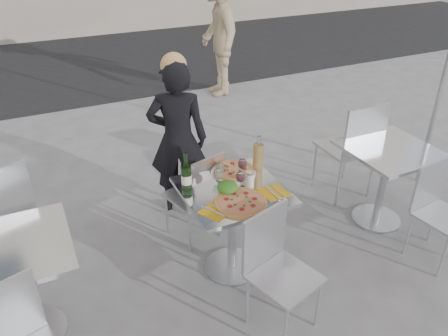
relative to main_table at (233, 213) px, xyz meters
name	(u,v)px	position (x,y,z in m)	size (l,w,h in m)	color
ground	(232,267)	(0.00, 0.00, -0.54)	(80.00, 80.00, 0.00)	slate
street_asphalt	(86,60)	(0.00, 6.50, -0.54)	(24.00, 5.00, 0.00)	black
main_table	(233,213)	(0.00, 0.00, 0.00)	(0.72, 0.72, 0.75)	#B7BABF
side_table_left	(16,274)	(-1.50, 0.00, 0.00)	(0.72, 0.72, 0.75)	#B7BABF
side_table_right	(386,170)	(1.50, 0.00, 0.00)	(0.72, 0.72, 0.75)	#B7BABF
chair_far	(199,192)	(-0.09, 0.44, -0.04)	(0.47, 0.48, 0.84)	silver
chair_near	(275,262)	(0.03, -0.56, -0.03)	(0.49, 0.50, 0.86)	silver
side_chair_rfar	(354,143)	(1.50, 0.44, 0.06)	(0.47, 0.48, 1.01)	silver
side_chair_rnear	(437,204)	(1.55, -0.52, -0.05)	(0.42, 0.42, 0.82)	silver
woman_diner	(178,139)	(-0.06, 0.98, 0.19)	(0.53, 0.35, 1.46)	black
pedestrian_b	(217,32)	(1.57, 3.71, 0.42)	(1.24, 0.72, 1.93)	tan
pizza_near	(241,202)	(-0.03, -0.18, 0.22)	(0.36, 0.36, 0.02)	#E1A957
pizza_far	(234,171)	(0.11, 0.21, 0.23)	(0.35, 0.35, 0.03)	white
salad_plate	(227,188)	(-0.05, -0.02, 0.25)	(0.22, 0.22, 0.09)	white
wine_bottle	(186,176)	(-0.30, 0.14, 0.32)	(0.07, 0.08, 0.29)	#20481B
carafe	(258,156)	(0.30, 0.17, 0.33)	(0.08, 0.08, 0.29)	#DDB05E
sugar_shaker	(250,178)	(0.14, 0.01, 0.26)	(0.06, 0.06, 0.11)	white
wineglass_white_a	(218,175)	(-0.09, 0.07, 0.32)	(0.07, 0.07, 0.16)	white
wineglass_white_b	(220,168)	(-0.03, 0.15, 0.32)	(0.07, 0.07, 0.16)	white
wineglass_red_a	(241,177)	(0.04, -0.03, 0.32)	(0.07, 0.07, 0.16)	white
wineglass_red_b	(243,164)	(0.14, 0.13, 0.32)	(0.07, 0.07, 0.16)	white
napkin_left	(216,211)	(-0.22, -0.19, 0.21)	(0.24, 0.24, 0.01)	gold
napkin_right	(274,192)	(0.25, -0.16, 0.21)	(0.19, 0.20, 0.01)	gold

